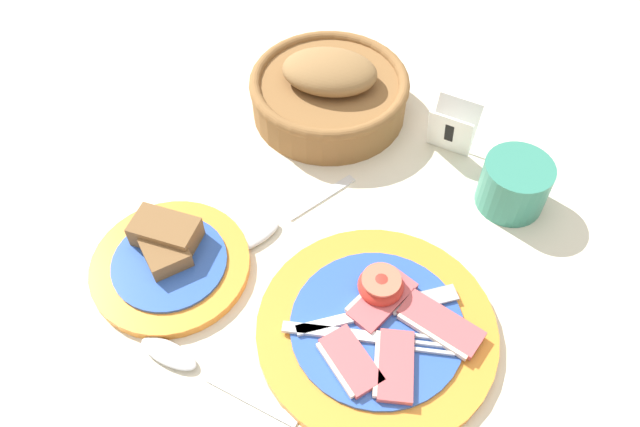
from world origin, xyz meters
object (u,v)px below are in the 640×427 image
object	(u,v)px
breakfast_plate	(378,326)
bread_basket	(329,90)
teaspoon_near_cup	(273,225)
sugar_cup	(515,183)
teaspoon_by_saucer	(190,365)
bread_plate	(169,259)
number_card	(452,129)

from	to	relation	value
breakfast_plate	bread_basket	distance (m)	0.36
bread_basket	teaspoon_near_cup	size ratio (longest dim) A/B	1.22
breakfast_plate	sugar_cup	bearing A→B (deg)	73.62
teaspoon_by_saucer	teaspoon_near_cup	world-z (taller)	same
teaspoon_by_saucer	teaspoon_near_cup	bearing A→B (deg)	-85.66
breakfast_plate	bread_plate	size ratio (longest dim) A/B	1.41
breakfast_plate	teaspoon_near_cup	distance (m)	0.19
sugar_cup	bread_basket	world-z (taller)	bread_basket
teaspoon_by_saucer	number_card	bearing A→B (deg)	-106.63
teaspoon_by_saucer	teaspoon_near_cup	distance (m)	0.20
bread_basket	teaspoon_by_saucer	world-z (taller)	bread_basket
bread_plate	teaspoon_by_saucer	distance (m)	0.14
breakfast_plate	number_card	xyz separation A→B (m)	(-0.03, 0.30, 0.03)
bread_plate	number_card	size ratio (longest dim) A/B	2.55
breakfast_plate	teaspoon_by_saucer	xyz separation A→B (m)	(-0.16, -0.13, -0.01)
bread_plate	teaspoon_by_saucer	size ratio (longest dim) A/B	0.97
bread_plate	number_card	bearing A→B (deg)	56.18
breakfast_plate	bread_plate	xyz separation A→B (m)	(-0.25, -0.04, 0.00)
bread_plate	teaspoon_near_cup	bearing A→B (deg)	52.35
bread_plate	bread_basket	size ratio (longest dim) A/B	0.84
sugar_cup	number_card	world-z (taller)	number_card
sugar_cup	number_card	bearing A→B (deg)	152.24
bread_basket	teaspoon_near_cup	bearing A→B (deg)	-80.87
sugar_cup	bread_basket	xyz separation A→B (m)	(-0.28, 0.04, 0.00)
number_card	teaspoon_near_cup	distance (m)	0.27
bread_plate	teaspoon_by_saucer	bearing A→B (deg)	-45.33
breakfast_plate	teaspoon_by_saucer	distance (m)	0.21
teaspoon_near_cup	bread_plate	bearing A→B (deg)	-14.25
bread_plate	number_card	world-z (taller)	number_card
breakfast_plate	bread_basket	xyz separation A→B (m)	(-0.21, 0.29, 0.03)
sugar_cup	teaspoon_by_saucer	distance (m)	0.44
bread_plate	sugar_cup	distance (m)	0.43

